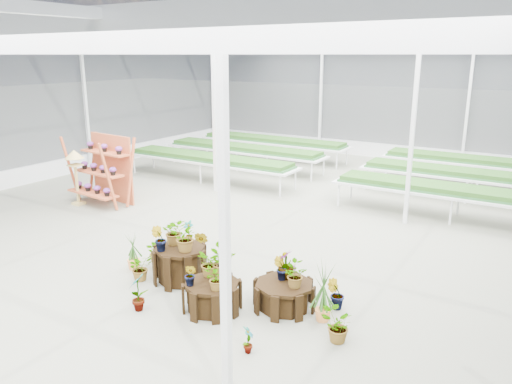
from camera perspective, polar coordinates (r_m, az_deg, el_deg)
The scene contains 10 objects.
ground_plane at distance 11.17m, azimuth -4.21°, elevation -6.66°, with size 24.00×24.00×0.00m, color gray.
greenhouse_shell at distance 10.54m, azimuth -4.45°, elevation 4.75°, with size 18.00×24.00×4.50m, color white, non-canonical shape.
steel_frame at distance 10.54m, azimuth -4.45°, elevation 4.75°, with size 18.00×24.00×4.50m, color silver, non-canonical shape.
nursery_benches at distance 17.14m, azimuth 9.95°, elevation 2.48°, with size 16.00×7.00×0.84m, color silver, non-canonical shape.
plinth_tall at distance 9.71m, azimuth -8.68°, elevation -8.17°, with size 0.99×0.99×0.68m, color black.
plinth_mid at distance 8.64m, azimuth -5.04°, elevation -11.78°, with size 0.97×0.97×0.51m, color black.
plinth_low at distance 8.69m, azimuth 3.21°, elevation -11.73°, with size 1.03×1.03×0.46m, color black.
shelf_rack at distance 14.97m, azimuth -17.38°, elevation 2.35°, with size 1.87×0.99×1.98m, color #B24E2A, non-canonical shape.
bird_table at distance 15.13m, azimuth -19.85°, elevation 1.56°, with size 0.38×0.38×1.61m, color tan, non-canonical shape.
nursery_plants at distance 9.09m, azimuth -4.90°, elevation -8.28°, with size 5.05×2.68×1.22m.
Camera 1 is at (6.11, -8.36, 4.20)m, focal length 35.00 mm.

